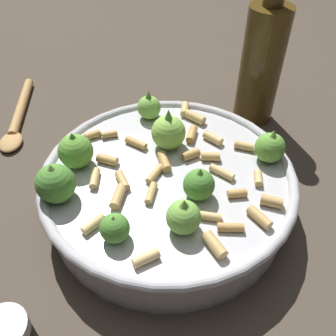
# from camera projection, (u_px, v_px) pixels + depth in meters

# --- Properties ---
(ground_plane) EXTENTS (2.40, 2.40, 0.00)m
(ground_plane) POSITION_uv_depth(u_px,v_px,m) (168.00, 204.00, 0.50)
(ground_plane) COLOR #42382D
(cooking_pan) EXTENTS (0.32, 0.32, 0.12)m
(cooking_pan) POSITION_uv_depth(u_px,v_px,m) (167.00, 184.00, 0.47)
(cooking_pan) COLOR #B7B7BC
(cooking_pan) RESTS_ON ground
(olive_oil_bottle) EXTENTS (0.07, 0.07, 0.24)m
(olive_oil_bottle) POSITION_uv_depth(u_px,v_px,m) (261.00, 64.00, 0.58)
(olive_oil_bottle) COLOR #4C3814
(olive_oil_bottle) RESTS_ON ground
(wooden_spoon) EXTENTS (0.21, 0.06, 0.02)m
(wooden_spoon) POSITION_uv_depth(u_px,v_px,m) (18.00, 117.00, 0.64)
(wooden_spoon) COLOR #B2844C
(wooden_spoon) RESTS_ON ground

